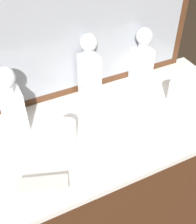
% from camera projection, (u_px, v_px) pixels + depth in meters
% --- Properties ---
extents(dresser, '(1.30, 0.55, 0.88)m').
position_uv_depth(dresser, '(98.00, 189.00, 1.46)').
color(dresser, '#472816').
rests_on(dresser, ground_plane).
extents(dresser_mirror, '(1.16, 0.03, 0.56)m').
position_uv_depth(dresser_mirror, '(69.00, 35.00, 1.16)').
color(dresser_mirror, '#472816').
rests_on(dresser_mirror, dresser).
extents(crystal_decanter_far_left, '(0.08, 0.08, 0.27)m').
position_uv_depth(crystal_decanter_far_left, '(142.00, 61.00, 1.34)').
color(crystal_decanter_far_left, white).
rests_on(crystal_decanter_far_left, dresser).
extents(crystal_decanter_center, '(0.09, 0.09, 0.28)m').
position_uv_depth(crystal_decanter_center, '(12.00, 106.00, 1.09)').
color(crystal_decanter_center, white).
rests_on(crystal_decanter_center, dresser).
extents(crystal_decanter_left, '(0.08, 0.08, 0.31)m').
position_uv_depth(crystal_decanter_left, '(89.00, 75.00, 1.23)').
color(crystal_decanter_left, white).
rests_on(crystal_decanter_left, dresser).
extents(crystal_tumbler_front, '(0.09, 0.09, 0.09)m').
position_uv_depth(crystal_tumbler_front, '(178.00, 94.00, 1.27)').
color(crystal_tumbler_front, white).
rests_on(crystal_tumbler_front, dresser).
extents(crystal_tumbler_far_right, '(0.07, 0.07, 0.09)m').
position_uv_depth(crystal_tumbler_far_right, '(67.00, 133.00, 1.09)').
color(crystal_tumbler_far_right, white).
rests_on(crystal_tumbler_far_right, dresser).
extents(silver_brush_far_right, '(0.17, 0.10, 0.02)m').
position_uv_depth(silver_brush_far_right, '(44.00, 185.00, 0.95)').
color(silver_brush_far_right, '#B7A88C').
rests_on(silver_brush_far_right, dresser).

